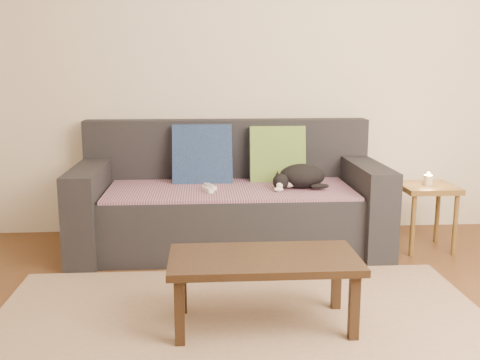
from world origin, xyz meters
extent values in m
plane|color=brown|center=(0.00, 0.00, 0.00)|extent=(4.50, 4.50, 0.00)
cube|color=beige|center=(0.00, 2.00, 1.30)|extent=(4.50, 0.04, 2.60)
cube|color=#232328|center=(0.00, 1.50, 0.21)|extent=(1.70, 0.78, 0.42)
cube|color=#232328|center=(0.00, 1.90, 0.65)|extent=(2.10, 0.18, 0.45)
cube|color=#232328|center=(-0.95, 1.50, 0.30)|extent=(0.20, 0.90, 0.60)
cube|color=#232328|center=(0.95, 1.50, 0.30)|extent=(0.20, 0.90, 0.60)
cube|color=#4A2B51|center=(0.00, 1.48, 0.43)|extent=(1.66, 0.74, 0.02)
cube|color=#101B45|center=(-0.19, 1.74, 0.63)|extent=(0.43, 0.23, 0.44)
cube|color=#0B4742|center=(0.36, 1.74, 0.63)|extent=(0.40, 0.17, 0.41)
ellipsoid|color=black|center=(0.49, 1.46, 0.52)|extent=(0.36, 0.30, 0.17)
sphere|color=black|center=(0.34, 1.39, 0.50)|extent=(0.13, 0.13, 0.11)
sphere|color=white|center=(0.32, 1.35, 0.48)|extent=(0.05, 0.05, 0.05)
ellipsoid|color=black|center=(0.60, 1.35, 0.47)|extent=(0.13, 0.07, 0.04)
cube|color=white|center=(-0.14, 1.45, 0.46)|extent=(0.09, 0.15, 0.03)
cube|color=white|center=(-0.15, 1.36, 0.46)|extent=(0.08, 0.15, 0.03)
cube|color=brown|center=(1.36, 1.40, 0.44)|extent=(0.37, 0.37, 0.04)
cylinder|color=brown|center=(1.21, 1.26, 0.21)|extent=(0.03, 0.03, 0.42)
cylinder|color=brown|center=(1.50, 1.26, 0.21)|extent=(0.03, 0.03, 0.42)
cylinder|color=brown|center=(1.21, 1.55, 0.21)|extent=(0.03, 0.03, 0.42)
cylinder|color=brown|center=(1.50, 1.55, 0.21)|extent=(0.03, 0.03, 0.42)
cylinder|color=beige|center=(1.36, 1.40, 0.49)|extent=(0.06, 0.06, 0.07)
sphere|color=#FFBF59|center=(1.36, 1.40, 0.54)|extent=(0.02, 0.02, 0.02)
cube|color=tan|center=(0.00, 0.15, 0.01)|extent=(2.50, 1.80, 0.01)
cube|color=#322213|center=(0.10, 0.27, 0.34)|extent=(0.91, 0.45, 0.04)
cube|color=#322213|center=(-0.30, 0.10, 0.16)|extent=(0.05, 0.05, 0.33)
cube|color=#322213|center=(0.50, 0.10, 0.16)|extent=(0.05, 0.05, 0.33)
cube|color=#322213|center=(-0.30, 0.44, 0.16)|extent=(0.05, 0.05, 0.33)
cube|color=#322213|center=(0.50, 0.44, 0.16)|extent=(0.05, 0.05, 0.33)
camera|label=1|loc=(-0.18, -2.27, 1.24)|focal=42.00mm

